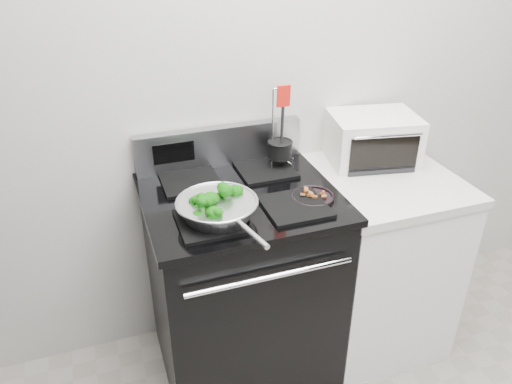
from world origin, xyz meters
name	(u,v)px	position (x,y,z in m)	size (l,w,h in m)	color
back_wall	(280,70)	(0.00, 1.75, 1.35)	(4.00, 0.02, 2.70)	beige
gas_range	(242,283)	(-0.30, 1.41, 0.49)	(0.79, 0.69, 1.13)	black
counter	(374,258)	(0.39, 1.41, 0.46)	(0.62, 0.68, 0.92)	white
skillet	(217,208)	(-0.44, 1.26, 1.00)	(0.31, 0.48, 0.07)	silver
broccoli_pile	(217,203)	(-0.44, 1.26, 1.02)	(0.24, 0.24, 0.08)	#053004
bacon_plate	(313,195)	(-0.03, 1.29, 0.97)	(0.17, 0.17, 0.04)	black
utensil_holder	(280,154)	(-0.06, 1.59, 1.02)	(0.13, 0.13, 0.39)	silver
toaster_oven	(372,139)	(0.40, 1.58, 1.03)	(0.44, 0.36, 0.23)	silver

